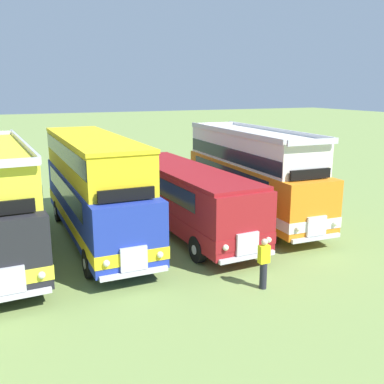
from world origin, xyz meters
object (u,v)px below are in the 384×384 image
object	(u,v)px
bus_eighth_in_row	(184,194)
bus_ninth_in_row	(251,172)
marshal_person	(264,263)
bus_seventh_in_row	(94,184)

from	to	relation	value
bus_eighth_in_row	bus_ninth_in_row	world-z (taller)	bus_ninth_in_row
bus_ninth_in_row	marshal_person	bearing A→B (deg)	-118.34
bus_seventh_in_row	bus_ninth_in_row	xyz separation A→B (m)	(7.88, 0.12, -0.11)
bus_ninth_in_row	marshal_person	size ratio (longest dim) A/B	6.09
bus_seventh_in_row	bus_ninth_in_row	distance (m)	7.88
bus_seventh_in_row	marshal_person	xyz separation A→B (m)	(3.96, -7.14, -1.59)
bus_eighth_in_row	bus_ninth_in_row	xyz separation A→B (m)	(3.94, 0.69, 0.60)
bus_ninth_in_row	marshal_person	xyz separation A→B (m)	(-3.92, -7.26, -1.47)
bus_seventh_in_row	bus_ninth_in_row	bearing A→B (deg)	0.89
bus_seventh_in_row	bus_eighth_in_row	size ratio (longest dim) A/B	1.04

